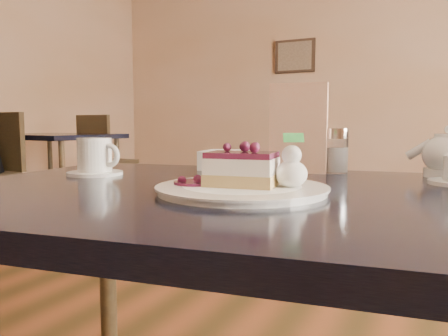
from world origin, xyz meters
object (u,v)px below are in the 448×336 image
at_px(main_table, 249,230).
at_px(cheesecake_slice, 242,169).
at_px(dessert_plate, 242,189).
at_px(bg_table_far_left, 57,211).
at_px(coffee_set, 96,158).

height_order(main_table, cheesecake_slice, cheesecake_slice).
distance_m(dessert_plate, bg_table_far_left, 3.64).
bearing_deg(cheesecake_slice, dessert_plate, 0.00).
distance_m(coffee_set, bg_table_far_left, 3.27).
height_order(main_table, dessert_plate, dessert_plate).
relative_size(dessert_plate, bg_table_far_left, 0.15).
bearing_deg(main_table, dessert_plate, -90.00).
bearing_deg(dessert_plate, bg_table_far_left, 142.47).
xyz_separation_m(cheesecake_slice, bg_table_far_left, (-2.84, 2.18, -0.71)).
height_order(dessert_plate, coffee_set, coffee_set).
bearing_deg(bg_table_far_left, main_table, -32.94).
bearing_deg(main_table, coffee_set, 165.72).
bearing_deg(bg_table_far_left, coffee_set, -36.75).
height_order(main_table, coffee_set, coffee_set).
bearing_deg(main_table, cheesecake_slice, -90.00).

